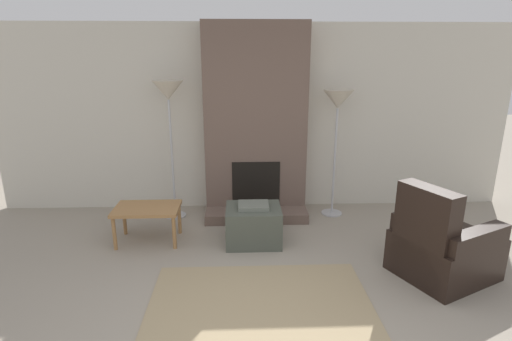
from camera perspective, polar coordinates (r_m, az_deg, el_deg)
The scene contains 8 objects.
wall_back at distance 5.72m, azimuth -0.16°, elevation 7.40°, with size 7.31×0.06×2.60m, color beige.
fireplace at distance 5.49m, azimuth -0.07°, elevation 6.38°, with size 1.38×0.75×2.60m.
ottoman at distance 4.80m, azimuth -0.37°, elevation -7.72°, with size 0.65×0.53×0.50m.
armchair at distance 4.50m, azimuth 24.85°, elevation -10.12°, with size 1.13×1.07×1.00m.
side_table at distance 4.95m, azimuth -15.29°, elevation -5.68°, with size 0.76×0.50×0.44m.
floor_lamp_left at distance 5.34m, azimuth -12.40°, elevation 10.19°, with size 0.40×0.40×1.86m.
floor_lamp_right at distance 5.43m, azimuth 11.60°, elevation 9.10°, with size 0.40×0.40×1.74m.
area_rug at distance 3.67m, azimuth 0.76°, elevation -20.22°, with size 2.03×1.72×0.01m, color #9E8966.
Camera 1 is at (-0.20, -2.42, 2.20)m, focal length 28.00 mm.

